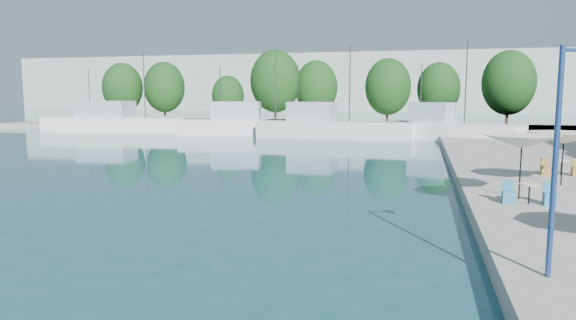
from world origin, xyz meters
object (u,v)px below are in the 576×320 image
(trawler_04, at_px, (447,130))
(umbrella_white, at_px, (522,142))
(umbrella_cream, at_px, (564,138))
(trawler_01, at_px, (126,123))
(trawler_02, at_px, (256,125))
(trawler_03, at_px, (330,128))
(street_lamp, at_px, (572,118))

(trawler_04, bearing_deg, umbrella_white, -60.13)
(umbrella_cream, bearing_deg, trawler_01, 142.30)
(trawler_02, relative_size, trawler_04, 1.37)
(umbrella_white, distance_m, umbrella_cream, 4.40)
(trawler_03, xyz_separation_m, street_lamp, (12.42, -41.73, 3.02))
(trawler_02, xyz_separation_m, umbrella_white, (22.07, -35.08, 1.73))
(trawler_02, distance_m, street_lamp, 49.00)
(street_lamp, bearing_deg, umbrella_white, 61.42)
(trawler_02, xyz_separation_m, umbrella_cream, (24.42, -31.36, 1.63))
(trawler_04, distance_m, umbrella_cream, 29.13)
(umbrella_white, distance_m, street_lamp, 8.98)
(street_lamp, bearing_deg, trawler_02, 91.50)
(trawler_01, distance_m, street_lamp, 59.55)
(umbrella_white, height_order, street_lamp, street_lamp)
(trawler_02, bearing_deg, street_lamp, -76.93)
(trawler_03, bearing_deg, trawler_02, 170.46)
(umbrella_white, bearing_deg, trawler_04, 92.03)
(trawler_04, relative_size, umbrella_cream, 4.29)
(trawler_02, relative_size, street_lamp, 3.71)
(trawler_03, distance_m, trawler_04, 11.90)
(trawler_02, height_order, trawler_03, same)
(umbrella_white, bearing_deg, trawler_03, 111.66)
(trawler_03, height_order, umbrella_cream, trawler_03)
(trawler_02, bearing_deg, umbrella_cream, -65.03)
(street_lamp, bearing_deg, umbrella_cream, 52.17)
(trawler_02, bearing_deg, umbrella_white, -70.76)
(trawler_02, xyz_separation_m, trawler_03, (9.02, -2.22, 0.00))
(trawler_03, relative_size, trawler_04, 1.21)
(trawler_03, relative_size, umbrella_white, 5.75)
(trawler_03, xyz_separation_m, umbrella_cream, (15.40, -29.14, 1.62))
(umbrella_cream, bearing_deg, trawler_02, 127.90)
(trawler_02, distance_m, trawler_03, 9.29)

